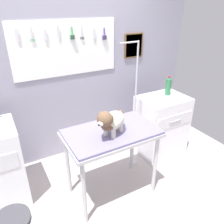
{
  "coord_description": "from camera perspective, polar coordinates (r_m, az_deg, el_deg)",
  "views": [
    {
      "loc": [
        -0.88,
        -1.58,
        2.09
      ],
      "look_at": [
        0.12,
        0.2,
        1.09
      ],
      "focal_mm": 35.68,
      "sensor_mm": 36.0,
      "label": 1
    }
  ],
  "objects": [
    {
      "name": "grooming_table",
      "position": [
        2.44,
        -0.13,
        -6.69
      ],
      "size": [
        1.01,
        0.61,
        0.86
      ],
      "color": "#B7B7BC",
      "rests_on": "ground"
    },
    {
      "name": "cabinet_right",
      "position": [
        3.42,
        12.41,
        -3.27
      ],
      "size": [
        0.68,
        0.54,
        0.89
      ],
      "color": "white",
      "rests_on": "ground"
    },
    {
      "name": "ground",
      "position": [
        2.78,
        -0.11,
        -23.22
      ],
      "size": [
        4.4,
        4.0,
        0.04
      ],
      "primitive_type": "cube",
      "color": "#ACA19D"
    },
    {
      "name": "rear_wall_panel",
      "position": [
        3.13,
        -11.59,
        8.46
      ],
      "size": [
        4.0,
        0.11,
        2.3
      ],
      "color": "#908C9F",
      "rests_on": "ground"
    },
    {
      "name": "grooming_arm",
      "position": [
        2.9,
        5.72,
        -0.37
      ],
      "size": [
        0.3,
        0.11,
        1.71
      ],
      "color": "#B7B7BC",
      "rests_on": "ground"
    },
    {
      "name": "dog",
      "position": [
        2.22,
        -0.31,
        -2.33
      ],
      "size": [
        0.42,
        0.33,
        0.32
      ],
      "color": "beige",
      "rests_on": "grooming_table"
    },
    {
      "name": "soda_bottle",
      "position": [
        3.3,
        14.23,
        6.41
      ],
      "size": [
        0.08,
        0.08,
        0.28
      ],
      "color": "#286C41",
      "rests_on": "cabinet_right"
    }
  ]
}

